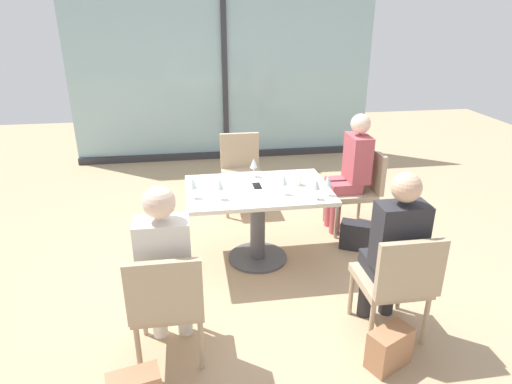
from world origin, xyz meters
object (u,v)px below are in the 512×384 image
(chair_far_right, at_px, (359,185))
(person_far_right, at_px, (351,167))
(wine_glass_4, at_px, (193,184))
(chair_front_right, at_px, (397,279))
(dining_table_main, at_px, (258,207))
(wine_glass_3, at_px, (328,181))
(person_front_right, at_px, (394,245))
(handbag_2, at_px, (389,348))
(wine_glass_1, at_px, (254,163))
(wine_glass_0, at_px, (316,184))
(cell_phone_on_table, at_px, (257,186))
(handbag_1, at_px, (356,235))
(coffee_cup, at_px, (298,180))
(chair_front_left, at_px, (167,300))
(wine_glass_2, at_px, (284,180))
(person_front_left, at_px, (165,264))
(wine_glass_5, at_px, (220,185))
(chair_near_window, at_px, (241,168))

(chair_far_right, distance_m, person_far_right, 0.23)
(wine_glass_4, bearing_deg, chair_front_right, -38.81)
(chair_far_right, xyz_separation_m, chair_front_right, (-0.38, -1.72, 0.00))
(dining_table_main, height_order, person_far_right, person_far_right)
(chair_far_right, height_order, person_far_right, person_far_right)
(person_far_right, distance_m, wine_glass_3, 0.90)
(person_front_right, xyz_separation_m, handbag_2, (-0.13, -0.37, -0.56))
(wine_glass_4, relative_size, handbag_2, 0.62)
(chair_far_right, bearing_deg, dining_table_main, -157.36)
(wine_glass_1, xyz_separation_m, handbag_2, (0.64, -1.80, -0.72))
(person_far_right, height_order, wine_glass_0, person_far_right)
(chair_front_right, xyz_separation_m, wine_glass_3, (-0.22, 0.98, 0.37))
(person_front_right, xyz_separation_m, cell_phone_on_table, (-0.79, 1.17, 0.03))
(wine_glass_1, distance_m, cell_phone_on_table, 0.28)
(wine_glass_0, xyz_separation_m, wine_glass_4, (-1.02, 0.18, 0.00))
(handbag_1, bearing_deg, coffee_cup, -150.37)
(cell_phone_on_table, xyz_separation_m, handbag_2, (0.65, -1.54, -0.59))
(chair_front_left, relative_size, chair_far_right, 1.00)
(wine_glass_2, bearing_deg, person_front_left, -135.89)
(wine_glass_0, bearing_deg, cell_phone_on_table, 140.91)
(wine_glass_0, distance_m, cell_phone_on_table, 0.59)
(wine_glass_1, bearing_deg, person_front_left, -119.09)
(wine_glass_1, height_order, wine_glass_5, same)
(chair_front_right, bearing_deg, wine_glass_2, 118.81)
(chair_far_right, bearing_deg, wine_glass_4, -160.11)
(wine_glass_0, bearing_deg, chair_near_window, 106.00)
(chair_near_window, bearing_deg, wine_glass_0, -74.00)
(person_front_right, height_order, wine_glass_2, person_front_right)
(wine_glass_0, height_order, handbag_1, wine_glass_0)
(cell_phone_on_table, height_order, handbag_2, cell_phone_on_table)
(chair_far_right, height_order, person_front_left, person_front_left)
(chair_far_right, xyz_separation_m, wine_glass_1, (-1.16, -0.19, 0.37))
(wine_glass_3, xyz_separation_m, handbag_2, (0.08, -1.24, -0.72))
(wine_glass_3, relative_size, handbag_2, 0.62)
(dining_table_main, distance_m, cell_phone_on_table, 0.20)
(wine_glass_2, bearing_deg, handbag_1, 15.81)
(coffee_cup, bearing_deg, chair_near_window, 107.23)
(wine_glass_1, distance_m, wine_glass_4, 0.73)
(wine_glass_3, distance_m, coffee_cup, 0.35)
(chair_far_right, bearing_deg, wine_glass_2, -145.70)
(wine_glass_0, distance_m, coffee_cup, 0.36)
(chair_near_window, relative_size, wine_glass_4, 4.70)
(chair_front_right, height_order, person_front_right, person_front_right)
(chair_near_window, relative_size, person_far_right, 0.69)
(chair_near_window, height_order, wine_glass_0, wine_glass_0)
(chair_far_right, height_order, wine_glass_4, wine_glass_4)
(chair_front_right, xyz_separation_m, wine_glass_2, (-0.58, 1.06, 0.37))
(chair_far_right, relative_size, cell_phone_on_table, 6.04)
(dining_table_main, relative_size, chair_front_right, 1.48)
(cell_phone_on_table, bearing_deg, chair_far_right, 19.76)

